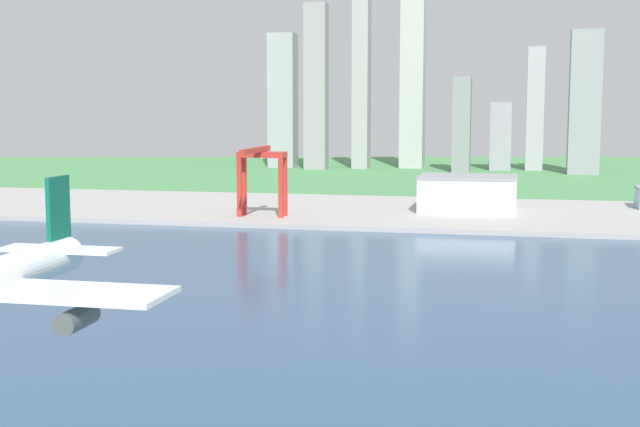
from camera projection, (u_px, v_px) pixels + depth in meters
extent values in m
plane|color=#498B4F|center=(388.00, 286.00, 287.24)|extent=(2400.00, 2400.00, 0.00)
cube|color=#2D4C70|center=(357.00, 332.00, 229.05)|extent=(840.00, 360.00, 0.15)
cube|color=#A29F9D|center=(437.00, 213.00, 471.30)|extent=(840.00, 140.00, 2.50)
cube|color=#0C5947|center=(59.00, 218.00, 93.79)|extent=(0.51, 4.30, 8.95)
cube|color=white|center=(60.00, 249.00, 94.21)|extent=(12.84, 3.96, 0.36)
cylinder|color=#4C4F54|center=(77.00, 319.00, 77.57)|extent=(2.06, 5.02, 2.05)
cube|color=#B72D23|center=(239.00, 187.00, 443.65)|extent=(2.20, 2.20, 29.94)
cube|color=#B72D23|center=(281.00, 188.00, 439.09)|extent=(2.20, 2.20, 29.94)
cube|color=#B72D23|center=(244.00, 186.00, 451.41)|extent=(2.20, 2.20, 29.94)
cube|color=#B72D23|center=(285.00, 187.00, 446.84)|extent=(2.20, 2.20, 29.94)
cube|color=#B72D23|center=(262.00, 155.00, 443.24)|extent=(23.97, 10.00, 2.80)
cube|color=#B72D23|center=(255.00, 150.00, 431.85)|extent=(2.60, 45.58, 2.60)
cube|color=white|center=(468.00, 195.00, 467.08)|extent=(50.21, 35.81, 17.77)
cube|color=gray|center=(468.00, 177.00, 465.92)|extent=(51.21, 36.53, 1.20)
cube|color=#989CA0|center=(283.00, 101.00, 825.92)|extent=(24.53, 21.28, 124.49)
cube|color=gray|center=(316.00, 87.00, 798.45)|extent=(19.87, 16.52, 149.25)
cube|color=#99999A|center=(361.00, 85.00, 811.68)|extent=(14.64, 21.11, 153.62)
cube|color=#A9ACA9|center=(413.00, 84.00, 819.19)|extent=(21.45, 27.49, 155.93)
cube|color=gray|center=(462.00, 125.00, 770.68)|extent=(15.21, 24.38, 82.58)
cube|color=#95939E|center=(501.00, 136.00, 795.79)|extent=(18.75, 23.41, 61.01)
cube|color=#A3A1AA|center=(535.00, 109.00, 789.31)|extent=(15.20, 15.40, 109.89)
cube|color=gray|center=(585.00, 102.00, 743.44)|extent=(25.92, 19.05, 121.07)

